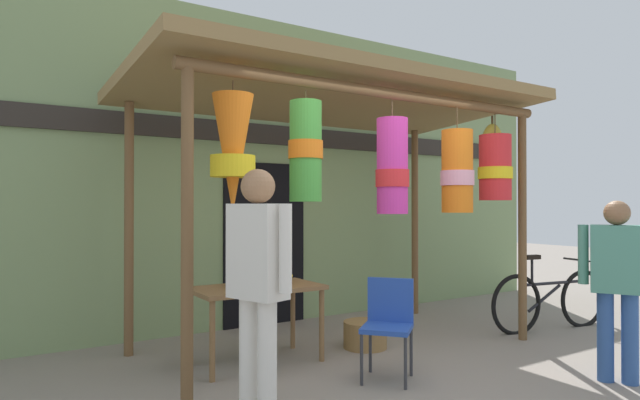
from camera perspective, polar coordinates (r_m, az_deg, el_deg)
ground_plane at (r=4.98m, az=5.55°, el=-17.82°), size 30.00×30.00×0.00m
shop_facade at (r=6.79m, az=-7.04°, el=3.02°), size 9.95×0.29×3.80m
market_stall_canopy at (r=5.51m, az=3.33°, el=8.49°), size 4.29×2.22×2.75m
display_table at (r=5.15m, az=-6.71°, el=-9.97°), size 1.19×0.65×0.72m
flower_heap_on_table at (r=5.19m, az=-6.17°, el=-8.09°), size 0.66×0.46×0.15m
folding_chair at (r=4.76m, az=7.26°, el=-12.38°), size 0.56×0.56×0.84m
wicker_basket_by_table at (r=5.76m, az=4.80°, el=-14.01°), size 0.45×0.45×0.27m
parked_bicycle at (r=7.05m, az=23.22°, el=-9.73°), size 1.73×0.48×0.92m
vendor_in_orange at (r=3.68m, az=-6.60°, el=-7.66°), size 0.33×0.57×1.72m
customer_foreground at (r=5.17m, az=28.95°, el=-7.06°), size 0.39×0.52×1.52m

